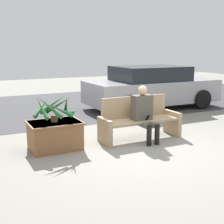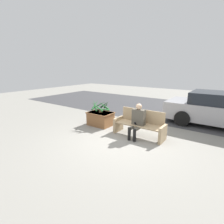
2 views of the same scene
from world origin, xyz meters
The scene contains 7 objects.
ground_plane centered at (0.00, 0.00, 0.00)m, with size 30.00×30.00×0.00m, color gray.
road_surface centered at (0.00, 5.29, 0.00)m, with size 20.00×6.00×0.01m, color #38383A.
bench centered at (0.27, 0.71, 0.42)m, with size 1.80×0.57×0.91m.
person_seated centered at (0.27, 0.52, 0.64)m, with size 0.43×0.61×1.18m.
planter_box centered at (-1.59, 0.81, 0.29)m, with size 1.00×0.74×0.55m.
potted_plant centered at (-1.57, 0.80, 0.82)m, with size 0.85×0.84×0.54m.
parked_car centered at (2.50, 3.59, 0.68)m, with size 4.34×1.98×1.37m.
Camera 2 is at (2.86, -4.56, 2.35)m, focal length 28.00 mm.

